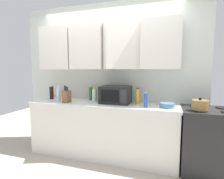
{
  "coord_description": "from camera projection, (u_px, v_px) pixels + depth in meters",
  "views": [
    {
      "loc": [
        1.01,
        -2.99,
        1.44
      ],
      "look_at": [
        0.15,
        -0.25,
        1.12
      ],
      "focal_mm": 28.27,
      "sensor_mm": 36.0,
      "label": 1
    }
  ],
  "objects": [
    {
      "name": "ground_plane",
      "position": [
        84.0,
        179.0,
        2.35
      ],
      "size": [
        8.0,
        8.0,
        0.0
      ],
      "primitive_type": "plane",
      "color": "#B2A899"
    },
    {
      "name": "wall_back_with_cabinets",
      "position": [
        107.0,
        62.0,
        3.05
      ],
      "size": [
        3.31,
        0.58,
        2.6
      ],
      "color": "silver",
      "rests_on": "ground_plane"
    },
    {
      "name": "counter_run",
      "position": [
        102.0,
        129.0,
        2.96
      ],
      "size": [
        2.44,
        0.63,
        0.9
      ],
      "color": "white",
      "rests_on": "ground_plane"
    },
    {
      "name": "stove_range",
      "position": [
        209.0,
        141.0,
        2.47
      ],
      "size": [
        0.76,
        0.64,
        0.91
      ],
      "color": "black",
      "rests_on": "ground_plane"
    },
    {
      "name": "kettle",
      "position": [
        200.0,
        105.0,
        2.32
      ],
      "size": [
        0.2,
        0.2,
        0.17
      ],
      "color": "olive",
      "rests_on": "stove_range"
    },
    {
      "name": "microwave",
      "position": [
        116.0,
        95.0,
        2.88
      ],
      "size": [
        0.48,
        0.37,
        0.28
      ],
      "color": "black",
      "rests_on": "counter_run"
    },
    {
      "name": "knife_block",
      "position": [
        67.0,
        96.0,
        2.92
      ],
      "size": [
        0.12,
        0.14,
        0.28
      ],
      "color": "brown",
      "rests_on": "counter_run"
    },
    {
      "name": "bottle_clear_tall",
      "position": [
        58.0,
        94.0,
        3.0
      ],
      "size": [
        0.07,
        0.07,
        0.27
      ],
      "color": "silver",
      "rests_on": "counter_run"
    },
    {
      "name": "bottle_white_jar",
      "position": [
        94.0,
        95.0,
        2.99
      ],
      "size": [
        0.08,
        0.08,
        0.24
      ],
      "color": "white",
      "rests_on": "counter_run"
    },
    {
      "name": "bottle_blue_cleaner",
      "position": [
        146.0,
        100.0,
        2.53
      ],
      "size": [
        0.05,
        0.05,
        0.22
      ],
      "color": "#2D56B7",
      "rests_on": "counter_run"
    },
    {
      "name": "bottle_yellow_mustard",
      "position": [
        137.0,
        96.0,
        2.77
      ],
      "size": [
        0.06,
        0.06,
        0.26
      ],
      "color": "gold",
      "rests_on": "counter_run"
    },
    {
      "name": "bottle_soy_dark",
      "position": [
        52.0,
        92.0,
        3.29
      ],
      "size": [
        0.07,
        0.07,
        0.25
      ],
      "color": "black",
      "rests_on": "counter_run"
    },
    {
      "name": "bottle_green_oil",
      "position": [
        91.0,
        93.0,
        3.16
      ],
      "size": [
        0.07,
        0.07,
        0.26
      ],
      "color": "#386B2D",
      "rests_on": "counter_run"
    },
    {
      "name": "bowl_ceramic_small",
      "position": [
        167.0,
        105.0,
        2.54
      ],
      "size": [
        0.21,
        0.21,
        0.07
      ],
      "primitive_type": "cylinder",
      "color": "teal",
      "rests_on": "counter_run"
    }
  ]
}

